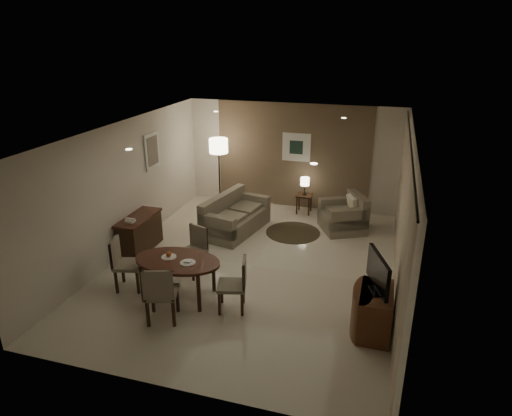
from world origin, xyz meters
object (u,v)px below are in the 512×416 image
(console_desk, at_px, (140,233))
(chair_right, at_px, (231,285))
(chair_far, at_px, (192,252))
(sofa, at_px, (236,214))
(side_table, at_px, (304,204))
(dining_table, at_px, (179,278))
(chair_near, at_px, (162,292))
(tv_cabinet, at_px, (375,312))
(chair_left, at_px, (129,264))
(floor_lamp, at_px, (219,174))
(armchair, at_px, (343,213))

(console_desk, distance_m, chair_right, 3.02)
(chair_right, bearing_deg, chair_far, -144.23)
(sofa, relative_size, side_table, 3.65)
(console_desk, distance_m, chair_far, 1.61)
(dining_table, distance_m, chair_near, 0.71)
(tv_cabinet, bearing_deg, chair_right, -178.67)
(console_desk, bearing_deg, chair_left, -66.79)
(tv_cabinet, distance_m, dining_table, 3.31)
(console_desk, relative_size, chair_right, 1.30)
(chair_right, height_order, sofa, chair_right)
(floor_lamp, bearing_deg, tv_cabinet, -45.92)
(chair_near, relative_size, sofa, 0.56)
(chair_right, bearing_deg, chair_near, -73.63)
(sofa, bearing_deg, floor_lamp, 46.14)
(armchair, height_order, floor_lamp, floor_lamp)
(chair_near, relative_size, floor_lamp, 0.54)
(chair_right, height_order, armchair, chair_right)
(console_desk, height_order, chair_right, chair_right)
(sofa, bearing_deg, dining_table, -169.03)
(tv_cabinet, height_order, floor_lamp, floor_lamp)
(console_desk, xyz_separation_m, floor_lamp, (0.75, 2.78, 0.55))
(chair_near, relative_size, side_table, 2.05)
(console_desk, distance_m, chair_near, 2.69)
(tv_cabinet, height_order, chair_near, chair_near)
(chair_left, height_order, armchair, chair_left)
(dining_table, distance_m, chair_far, 0.81)
(chair_far, bearing_deg, side_table, 87.01)
(chair_left, bearing_deg, chair_right, -108.24)
(chair_near, distance_m, floor_lamp, 5.01)
(chair_left, xyz_separation_m, armchair, (3.36, 3.68, -0.05))
(chair_far, bearing_deg, armchair, 67.33)
(floor_lamp, bearing_deg, armchair, -9.18)
(tv_cabinet, bearing_deg, armchair, 103.68)
(tv_cabinet, xyz_separation_m, floor_lamp, (-4.14, 4.28, 0.57))
(chair_far, height_order, side_table, chair_far)
(console_desk, distance_m, sofa, 2.21)
(chair_near, relative_size, chair_right, 1.09)
(console_desk, relative_size, armchair, 1.26)
(console_desk, height_order, dining_table, console_desk)
(dining_table, relative_size, chair_far, 1.64)
(chair_left, distance_m, side_table, 5.06)
(chair_right, relative_size, armchair, 0.96)
(chair_far, xyz_separation_m, side_table, (1.44, 3.71, -0.22))
(chair_right, bearing_deg, console_desk, -135.71)
(chair_far, distance_m, chair_right, 1.44)
(dining_table, xyz_separation_m, chair_left, (-0.96, 0.01, 0.13))
(chair_right, bearing_deg, tv_cabinet, 76.58)
(chair_right, bearing_deg, chair_left, -108.38)
(chair_far, relative_size, floor_lamp, 0.50)
(dining_table, bearing_deg, floor_lamp, 101.13)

